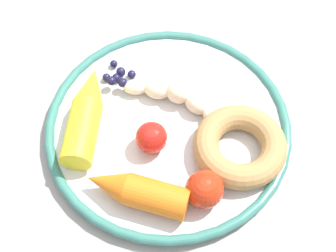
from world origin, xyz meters
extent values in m
cube|color=gray|center=(0.00, 0.00, 0.72)|extent=(0.96, 0.98, 0.03)
cube|color=gray|center=(-0.42, 0.43, 0.35)|extent=(0.05, 0.05, 0.70)
cylinder|color=silver|center=(0.01, -0.04, 0.74)|extent=(0.29, 0.29, 0.01)
torus|color=#367469|center=(0.01, -0.04, 0.74)|extent=(0.30, 0.30, 0.01)
ellipsoid|color=beige|center=(0.07, -0.03, 0.75)|extent=(0.04, 0.04, 0.02)
ellipsoid|color=beige|center=(0.04, -0.01, 0.75)|extent=(0.04, 0.04, 0.02)
ellipsoid|color=beige|center=(0.02, 0.00, 0.76)|extent=(0.04, 0.04, 0.03)
ellipsoid|color=beige|center=(-0.01, 0.00, 0.75)|extent=(0.03, 0.02, 0.02)
ellipsoid|color=beige|center=(-0.04, 0.00, 0.75)|extent=(0.04, 0.03, 0.02)
cylinder|color=orange|center=(0.02, -0.14, 0.76)|extent=(0.07, 0.04, 0.04)
cone|color=orange|center=(-0.04, -0.14, 0.76)|extent=(0.05, 0.04, 0.04)
cylinder|color=yellow|center=(-0.08, -0.08, 0.76)|extent=(0.05, 0.08, 0.04)
cone|color=yellow|center=(-0.09, -0.02, 0.76)|extent=(0.04, 0.06, 0.04)
torus|color=#AD824C|center=(0.10, -0.06, 0.76)|extent=(0.15, 0.15, 0.03)
sphere|color=#191638|center=(-0.08, 0.01, 0.75)|extent=(0.01, 0.01, 0.01)
sphere|color=#191638|center=(-0.07, 0.03, 0.75)|extent=(0.01, 0.01, 0.01)
sphere|color=#191638|center=(-0.06, 0.01, 0.75)|extent=(0.01, 0.01, 0.01)
sphere|color=#191638|center=(-0.06, 0.02, 0.75)|extent=(0.01, 0.01, 0.01)
sphere|color=#191638|center=(-0.05, 0.02, 0.75)|extent=(0.01, 0.01, 0.01)
sphere|color=#191638|center=(-0.05, 0.00, 0.76)|extent=(0.01, 0.01, 0.01)
sphere|color=#191638|center=(-0.07, 0.00, 0.76)|extent=(0.01, 0.01, 0.01)
sphere|color=red|center=(0.00, -0.07, 0.76)|extent=(0.04, 0.04, 0.04)
sphere|color=red|center=(0.07, -0.13, 0.76)|extent=(0.04, 0.04, 0.04)
camera|label=1|loc=(0.07, -0.35, 1.27)|focal=54.24mm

